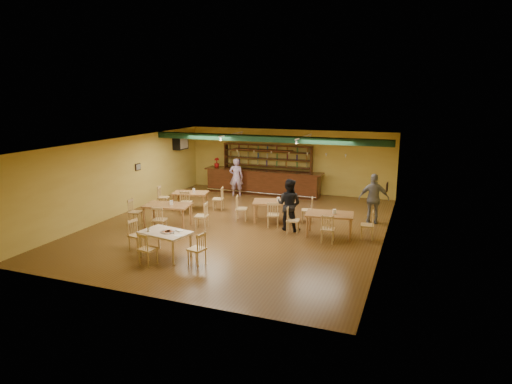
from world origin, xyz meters
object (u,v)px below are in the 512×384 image
at_px(bar_counter, 263,182).
at_px(patron_bar, 236,177).
at_px(dining_table_a, 191,201).
at_px(dining_table_c, 168,215).
at_px(patron_right_a, 289,205).
at_px(dining_table_d, 329,225).
at_px(near_table, 166,244).
at_px(dining_table_b, 274,211).

xyz_separation_m(bar_counter, patron_bar, (-1.01, -0.83, 0.31)).
bearing_deg(dining_table_a, dining_table_c, -94.14).
bearing_deg(bar_counter, patron_right_a, -60.95).
xyz_separation_m(bar_counter, dining_table_d, (4.23, -5.15, -0.18)).
bearing_deg(patron_bar, near_table, 81.83).
bearing_deg(patron_right_a, bar_counter, -54.51).
relative_size(dining_table_b, near_table, 1.09).
height_order(dining_table_b, patron_bar, patron_bar).
xyz_separation_m(bar_counter, patron_right_a, (2.77, -4.98, 0.34)).
bearing_deg(patron_right_a, dining_table_a, -9.27).
height_order(patron_bar, patron_right_a, patron_right_a).
relative_size(dining_table_c, patron_right_a, 0.89).
bearing_deg(dining_table_b, near_table, -126.57).
height_order(dining_table_b, dining_table_c, dining_table_c).
xyz_separation_m(dining_table_c, near_table, (1.56, -2.64, -0.02)).
bearing_deg(dining_table_c, dining_table_a, 90.44).
bearing_deg(patron_bar, patron_right_a, 115.65).
xyz_separation_m(bar_counter, near_table, (0.17, -8.76, -0.19)).
relative_size(near_table, patron_bar, 0.81).
bearing_deg(patron_right_a, dining_table_c, 21.82).
bearing_deg(patron_right_a, patron_bar, -41.31).
bearing_deg(dining_table_c, patron_bar, 76.22).
height_order(bar_counter, dining_table_d, bar_counter).
xyz_separation_m(dining_table_b, dining_table_c, (-3.36, -1.94, 0.02)).
bearing_deg(near_table, bar_counter, 102.03).
distance_m(dining_table_b, dining_table_c, 3.88).
bearing_deg(near_table, dining_table_d, 52.60).
xyz_separation_m(dining_table_b, near_table, (-1.80, -4.58, -0.01)).
relative_size(bar_counter, dining_table_d, 3.67).
distance_m(dining_table_c, near_table, 3.06).
height_order(bar_counter, patron_right_a, patron_right_a).
distance_m(bar_counter, dining_table_d, 6.66).
height_order(dining_table_a, dining_table_b, dining_table_b).
bearing_deg(dining_table_c, patron_right_a, 5.72).
bearing_deg(dining_table_d, dining_table_c, -177.29).
bearing_deg(bar_counter, dining_table_d, -50.60).
bearing_deg(patron_bar, dining_table_d, 123.86).
relative_size(dining_table_b, patron_bar, 0.88).
relative_size(dining_table_b, dining_table_c, 0.96).
relative_size(dining_table_a, dining_table_d, 0.91).
height_order(dining_table_c, patron_bar, patron_bar).
height_order(dining_table_b, dining_table_d, dining_table_d).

